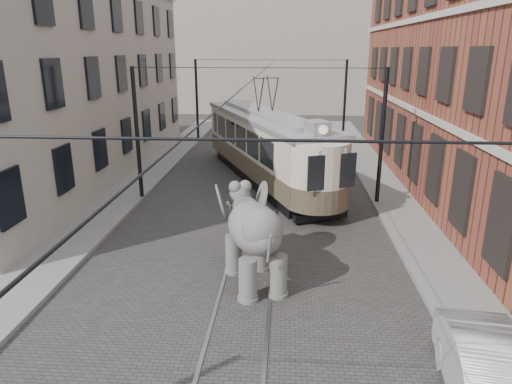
{
  "coord_description": "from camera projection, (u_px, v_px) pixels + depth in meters",
  "views": [
    {
      "loc": [
        1.12,
        -14.05,
        6.73
      ],
      "look_at": [
        0.1,
        0.76,
        2.1
      ],
      "focal_mm": 32.38,
      "sensor_mm": 36.0,
      "label": 1
    }
  ],
  "objects": [
    {
      "name": "distant_block",
      "position": [
        279.0,
        46.0,
        51.47
      ],
      "size": [
        28.0,
        10.0,
        14.0
      ],
      "primitive_type": "cube",
      "color": "gray",
      "rests_on": "ground"
    },
    {
      "name": "tram",
      "position": [
        265.0,
        130.0,
        23.85
      ],
      "size": [
        7.8,
        13.54,
        5.36
      ],
      "primitive_type": null,
      "rotation": [
        0.0,
        0.0,
        0.4
      ],
      "color": "beige",
      "rests_on": "ground"
    },
    {
      "name": "catenary",
      "position": [
        256.0,
        141.0,
        19.35
      ],
      "size": [
        11.0,
        30.2,
        6.0
      ],
      "primitive_type": null,
      "color": "black",
      "rests_on": "ground"
    },
    {
      "name": "tram_rails",
      "position": [
        251.0,
        258.0,
        15.46
      ],
      "size": [
        1.54,
        80.0,
        0.02
      ],
      "primitive_type": null,
      "color": "slate",
      "rests_on": "ground"
    },
    {
      "name": "sidewalk_left",
      "position": [
        63.0,
        251.0,
        15.87
      ],
      "size": [
        2.0,
        60.0,
        0.15
      ],
      "primitive_type": "cube",
      "color": "slate",
      "rests_on": "ground"
    },
    {
      "name": "ground",
      "position": [
        251.0,
        258.0,
        15.46
      ],
      "size": [
        120.0,
        120.0,
        0.0
      ],
      "primitive_type": "plane",
      "color": "#3B3937"
    },
    {
      "name": "sidewalk_right",
      "position": [
        435.0,
        262.0,
        15.05
      ],
      "size": [
        2.0,
        60.0,
        0.15
      ],
      "primitive_type": "cube",
      "color": "slate",
      "rests_on": "ground"
    },
    {
      "name": "elephant",
      "position": [
        255.0,
        241.0,
        13.42
      ],
      "size": [
        3.84,
        5.06,
        2.75
      ],
      "primitive_type": null,
      "rotation": [
        0.0,
        0.0,
        0.34
      ],
      "color": "#63605B",
      "rests_on": "ground"
    },
    {
      "name": "brick_building",
      "position": [
        501.0,
        65.0,
        21.53
      ],
      "size": [
        8.0,
        26.0,
        12.0
      ],
      "primitive_type": "cube",
      "color": "brown",
      "rests_on": "ground"
    },
    {
      "name": "stucco_building",
      "position": [
        58.0,
        83.0,
        24.22
      ],
      "size": [
        7.0,
        24.0,
        10.0
      ],
      "primitive_type": "cube",
      "color": "gray",
      "rests_on": "ground"
    }
  ]
}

